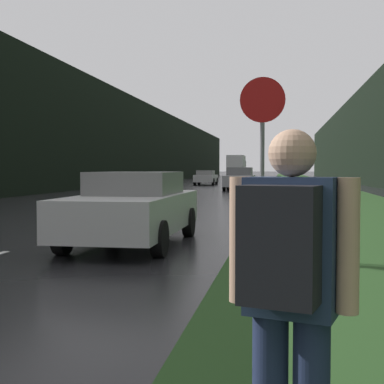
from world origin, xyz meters
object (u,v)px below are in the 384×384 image
Objects in this scene: car_passing_far at (240,179)px; delivery_truck at (237,166)px; stop_sign at (262,147)px; car_oncoming at (206,177)px; car_passing_near at (134,207)px; hitchhiker_with_backpack at (289,291)px.

delivery_truck is at bearing -85.06° from car_passing_far.
stop_sign reaches higher than car_oncoming.
car_passing_far is 0.50× the size of delivery_truck.
car_passing_near reaches higher than car_oncoming.
delivery_truck reaches higher than stop_sign.
car_passing_near is (-2.51, 1.38, -1.10)m from stop_sign.
car_passing_near is at bearing 90.00° from car_passing_far.
stop_sign reaches higher than car_passing_far.
car_passing_far is at bearing 109.99° from hitchhiker_with_backpack.
stop_sign is 1.79× the size of hitchhiker_with_backpack.
delivery_truck is (-3.92, 72.09, 1.13)m from car_passing_near.
stop_sign reaches higher than hitchhiker_with_backpack.
car_passing_far is at bearing -85.06° from delivery_truck.
hitchhiker_with_backpack is 46.18m from car_oncoming.
stop_sign is 0.72× the size of car_oncoming.
delivery_truck is (-6.76, 79.77, 0.91)m from hitchhiker_with_backpack.
hitchhiker_with_backpack is at bearing 94.72° from car_passing_far.
hitchhiker_with_backpack is 34.54m from car_passing_far.
car_passing_near is at bearing 125.57° from hitchhiker_with_backpack.
car_passing_far reaches higher than car_oncoming.
car_passing_near is 38.20m from car_oncoming.
car_passing_near is 72.21m from delivery_truck.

